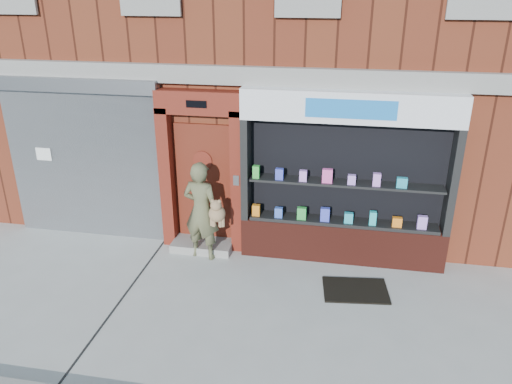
# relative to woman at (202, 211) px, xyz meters

# --- Properties ---
(ground) EXTENTS (80.00, 80.00, 0.00)m
(ground) POSITION_rel_woman_xyz_m (0.65, -1.44, -0.90)
(ground) COLOR #9E9E99
(ground) RESTS_ON ground
(building) EXTENTS (12.00, 8.16, 8.00)m
(building) POSITION_rel_woman_xyz_m (0.65, 4.56, 3.10)
(building) COLOR #5C2315
(building) RESTS_ON ground
(shutter_bay) EXTENTS (3.10, 0.30, 3.04)m
(shutter_bay) POSITION_rel_woman_xyz_m (-2.36, 0.49, 0.82)
(shutter_bay) COLOR gray
(shutter_bay) RESTS_ON ground
(red_door_bay) EXTENTS (1.52, 0.58, 2.90)m
(red_door_bay) POSITION_rel_woman_xyz_m (-0.10, 0.42, 0.56)
(red_door_bay) COLOR #5E1910
(red_door_bay) RESTS_ON ground
(pharmacy_bay) EXTENTS (3.50, 0.41, 3.00)m
(pharmacy_bay) POSITION_rel_woman_xyz_m (2.39, 0.38, 0.47)
(pharmacy_bay) COLOR #4F1A12
(pharmacy_bay) RESTS_ON ground
(woman) EXTENTS (0.83, 0.57, 1.79)m
(woman) POSITION_rel_woman_xyz_m (0.00, 0.00, 0.00)
(woman) COLOR brown
(woman) RESTS_ON ground
(doormat) EXTENTS (1.09, 0.82, 0.03)m
(doormat) POSITION_rel_woman_xyz_m (2.67, -0.62, -0.89)
(doormat) COLOR black
(doormat) RESTS_ON ground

